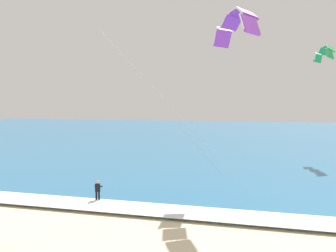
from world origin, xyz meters
TOP-DOWN VIEW (x-y plane):
  - sea at (0.00, 73.62)m, footprint 200.00×120.00m
  - surf_foam at (0.00, 14.62)m, footprint 200.00×3.04m
  - surfboard at (-0.49, 15.81)m, footprint 0.64×1.45m
  - kitesurfer at (-0.49, 15.82)m, footprint 0.57×0.57m
  - kite_primary at (8.93, 20.66)m, footprint 11.34×7.64m
  - kite_distant at (17.49, 43.25)m, footprint 2.28×5.56m

SIDE VIEW (x-z plane):
  - surfboard at x=-0.49m, z-range -0.02..0.07m
  - sea at x=0.00m, z-range 0.00..0.20m
  - surf_foam at x=0.00m, z-range 0.20..0.24m
  - kitesurfer at x=-0.49m, z-range 0.10..1.79m
  - kite_primary at x=8.93m, z-range 6.78..20.08m
  - kite_distant at x=17.49m, z-range 12.66..14.70m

